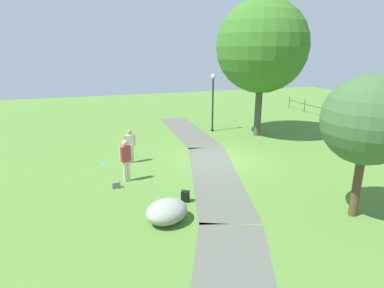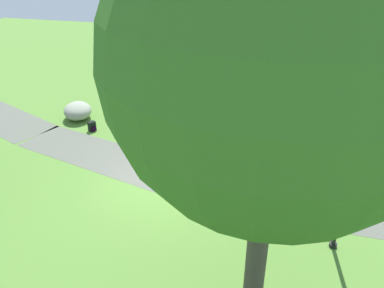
{
  "view_description": "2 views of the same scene",
  "coord_description": "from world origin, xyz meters",
  "px_view_note": "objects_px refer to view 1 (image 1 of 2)",
  "views": [
    {
      "loc": [
        13.8,
        -6.03,
        5.35
      ],
      "look_at": [
        -0.42,
        -1.35,
        0.8
      ],
      "focal_mm": 29.97,
      "sensor_mm": 36.0,
      "label": 1
    },
    {
      "loc": [
        -3.64,
        9.84,
        7.0
      ],
      "look_at": [
        -0.95,
        -0.88,
        1.09
      ],
      "focal_mm": 36.21,
      "sensor_mm": 36.0,
      "label": 2
    }
  ],
  "objects_px": {
    "woman_with_handbag": "(126,157)",
    "frisbee_on_grass": "(104,163)",
    "lamp_post": "(213,97)",
    "parked_wagon_silver": "(355,107)",
    "young_tree_near_path": "(367,121)",
    "large_shade_tree": "(262,47)",
    "handbag_on_grass": "(116,185)",
    "backpack_by_boulder": "(185,196)",
    "man_near_boulder": "(130,144)",
    "lawn_boulder": "(167,211)"
  },
  "relations": [
    {
      "from": "lamp_post",
      "to": "backpack_by_boulder",
      "type": "height_order",
      "value": "lamp_post"
    },
    {
      "from": "lamp_post",
      "to": "frisbee_on_grass",
      "type": "relative_size",
      "value": 14.0
    },
    {
      "from": "young_tree_near_path",
      "to": "lamp_post",
      "type": "bearing_deg",
      "value": -178.43
    },
    {
      "from": "lawn_boulder",
      "to": "backpack_by_boulder",
      "type": "xyz_separation_m",
      "value": [
        -1.16,
        0.97,
        -0.17
      ]
    },
    {
      "from": "parked_wagon_silver",
      "to": "lawn_boulder",
      "type": "bearing_deg",
      "value": -58.8
    },
    {
      "from": "parked_wagon_silver",
      "to": "backpack_by_boulder",
      "type": "bearing_deg",
      "value": -60.22
    },
    {
      "from": "backpack_by_boulder",
      "to": "frisbee_on_grass",
      "type": "distance_m",
      "value": 5.56
    },
    {
      "from": "man_near_boulder",
      "to": "woman_with_handbag",
      "type": "bearing_deg",
      "value": -12.19
    },
    {
      "from": "lamp_post",
      "to": "man_near_boulder",
      "type": "height_order",
      "value": "lamp_post"
    },
    {
      "from": "handbag_on_grass",
      "to": "frisbee_on_grass",
      "type": "bearing_deg",
      "value": -174.25
    },
    {
      "from": "young_tree_near_path",
      "to": "lamp_post",
      "type": "distance_m",
      "value": 11.81
    },
    {
      "from": "woman_with_handbag",
      "to": "frisbee_on_grass",
      "type": "xyz_separation_m",
      "value": [
        -2.42,
        -0.8,
        -1.03
      ]
    },
    {
      "from": "lawn_boulder",
      "to": "frisbee_on_grass",
      "type": "relative_size",
      "value": 6.84
    },
    {
      "from": "young_tree_near_path",
      "to": "handbag_on_grass",
      "type": "height_order",
      "value": "young_tree_near_path"
    },
    {
      "from": "lawn_boulder",
      "to": "large_shade_tree",
      "type": "bearing_deg",
      "value": 136.75
    },
    {
      "from": "young_tree_near_path",
      "to": "large_shade_tree",
      "type": "bearing_deg",
      "value": 168.77
    },
    {
      "from": "large_shade_tree",
      "to": "backpack_by_boulder",
      "type": "relative_size",
      "value": 20.2
    },
    {
      "from": "frisbee_on_grass",
      "to": "parked_wagon_silver",
      "type": "distance_m",
      "value": 20.28
    },
    {
      "from": "frisbee_on_grass",
      "to": "parked_wagon_silver",
      "type": "xyz_separation_m",
      "value": [
        -4.86,
        19.67,
        0.8
      ]
    },
    {
      "from": "large_shade_tree",
      "to": "lawn_boulder",
      "type": "height_order",
      "value": "large_shade_tree"
    },
    {
      "from": "frisbee_on_grass",
      "to": "lamp_post",
      "type": "bearing_deg",
      "value": 119.95
    },
    {
      "from": "large_shade_tree",
      "to": "parked_wagon_silver",
      "type": "bearing_deg",
      "value": 103.95
    },
    {
      "from": "man_near_boulder",
      "to": "handbag_on_grass",
      "type": "relative_size",
      "value": 4.84
    },
    {
      "from": "handbag_on_grass",
      "to": "backpack_by_boulder",
      "type": "relative_size",
      "value": 0.84
    },
    {
      "from": "young_tree_near_path",
      "to": "frisbee_on_grass",
      "type": "relative_size",
      "value": 17.35
    },
    {
      "from": "large_shade_tree",
      "to": "young_tree_near_path",
      "type": "height_order",
      "value": "large_shade_tree"
    },
    {
      "from": "lamp_post",
      "to": "lawn_boulder",
      "type": "height_order",
      "value": "lamp_post"
    },
    {
      "from": "backpack_by_boulder",
      "to": "parked_wagon_silver",
      "type": "distance_m",
      "value": 19.72
    },
    {
      "from": "lawn_boulder",
      "to": "handbag_on_grass",
      "type": "distance_m",
      "value": 3.36
    },
    {
      "from": "woman_with_handbag",
      "to": "parked_wagon_silver",
      "type": "bearing_deg",
      "value": 111.08
    },
    {
      "from": "lamp_post",
      "to": "woman_with_handbag",
      "type": "height_order",
      "value": "lamp_post"
    },
    {
      "from": "frisbee_on_grass",
      "to": "parked_wagon_silver",
      "type": "height_order",
      "value": "parked_wagon_silver"
    },
    {
      "from": "large_shade_tree",
      "to": "handbag_on_grass",
      "type": "xyz_separation_m",
      "value": [
        5.33,
        -9.22,
        -5.22
      ]
    },
    {
      "from": "man_near_boulder",
      "to": "young_tree_near_path",
      "type": "bearing_deg",
      "value": 40.44
    },
    {
      "from": "woman_with_handbag",
      "to": "man_near_boulder",
      "type": "xyz_separation_m",
      "value": [
        -2.18,
        0.47,
        -0.11
      ]
    },
    {
      "from": "young_tree_near_path",
      "to": "lawn_boulder",
      "type": "relative_size",
      "value": 2.54
    },
    {
      "from": "handbag_on_grass",
      "to": "parked_wagon_silver",
      "type": "distance_m",
      "value": 20.91
    },
    {
      "from": "lamp_post",
      "to": "frisbee_on_grass",
      "type": "xyz_separation_m",
      "value": [
        4.16,
        -7.22,
        -2.27
      ]
    },
    {
      "from": "lamp_post",
      "to": "woman_with_handbag",
      "type": "distance_m",
      "value": 9.28
    },
    {
      "from": "young_tree_near_path",
      "to": "parked_wagon_silver",
      "type": "bearing_deg",
      "value": 135.78
    },
    {
      "from": "man_near_boulder",
      "to": "backpack_by_boulder",
      "type": "relative_size",
      "value": 4.06
    },
    {
      "from": "young_tree_near_path",
      "to": "handbag_on_grass",
      "type": "bearing_deg",
      "value": -122.45
    },
    {
      "from": "young_tree_near_path",
      "to": "woman_with_handbag",
      "type": "relative_size",
      "value": 2.58
    },
    {
      "from": "lamp_post",
      "to": "woman_with_handbag",
      "type": "xyz_separation_m",
      "value": [
        6.58,
        -6.42,
        -1.24
      ]
    },
    {
      "from": "lamp_post",
      "to": "parked_wagon_silver",
      "type": "xyz_separation_m",
      "value": [
        -0.69,
        12.45,
        -1.47
      ]
    },
    {
      "from": "man_near_boulder",
      "to": "handbag_on_grass",
      "type": "xyz_separation_m",
      "value": [
        2.76,
        -0.97,
        -0.8
      ]
    },
    {
      "from": "woman_with_handbag",
      "to": "frisbee_on_grass",
      "type": "bearing_deg",
      "value": -161.72
    },
    {
      "from": "handbag_on_grass",
      "to": "backpack_by_boulder",
      "type": "height_order",
      "value": "backpack_by_boulder"
    },
    {
      "from": "backpack_by_boulder",
      "to": "frisbee_on_grass",
      "type": "bearing_deg",
      "value": -152.55
    },
    {
      "from": "handbag_on_grass",
      "to": "parked_wagon_silver",
      "type": "relative_size",
      "value": 0.08
    }
  ]
}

